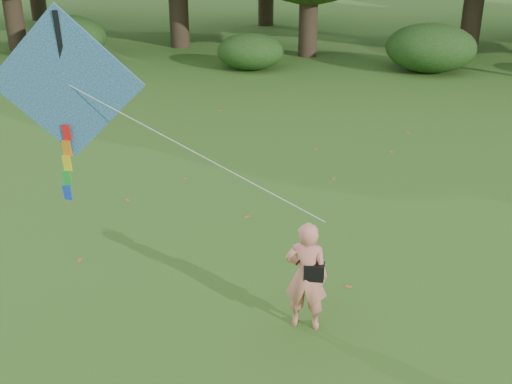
# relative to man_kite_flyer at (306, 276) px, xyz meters

# --- Properties ---
(ground) EXTENTS (100.00, 100.00, 0.00)m
(ground) POSITION_rel_man_kite_flyer_xyz_m (0.16, -0.40, -0.90)
(ground) COLOR #265114
(ground) RESTS_ON ground
(man_kite_flyer) EXTENTS (0.67, 0.46, 1.79)m
(man_kite_flyer) POSITION_rel_man_kite_flyer_xyz_m (0.00, 0.00, 0.00)
(man_kite_flyer) COLOR #EC866F
(man_kite_flyer) RESTS_ON ground
(crossbody_bag) EXTENTS (0.43, 0.20, 0.71)m
(crossbody_bag) POSITION_rel_man_kite_flyer_xyz_m (0.12, -0.03, 0.12)
(crossbody_bag) COLOR black
(crossbody_bag) RESTS_ON ground
(flying_kite) EXTENTS (5.24, 0.83, 3.17)m
(flying_kite) POSITION_rel_man_kite_flyer_xyz_m (-3.77, 0.55, 2.61)
(flying_kite) COLOR #273DAA
(flying_kite) RESTS_ON ground
(shrub_band) EXTENTS (39.15, 3.22, 1.88)m
(shrub_band) POSITION_rel_man_kite_flyer_xyz_m (-0.56, 17.21, -0.04)
(shrub_band) COLOR #264919
(shrub_band) RESTS_ON ground
(fallen_leaves) EXTENTS (6.53, 9.86, 0.01)m
(fallen_leaves) POSITION_rel_man_kite_flyer_xyz_m (-1.37, 5.82, -0.89)
(fallen_leaves) COLOR #975E29
(fallen_leaves) RESTS_ON ground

